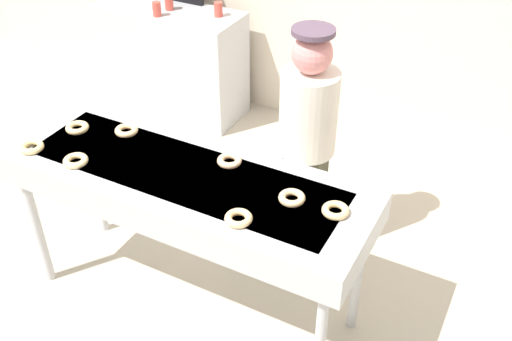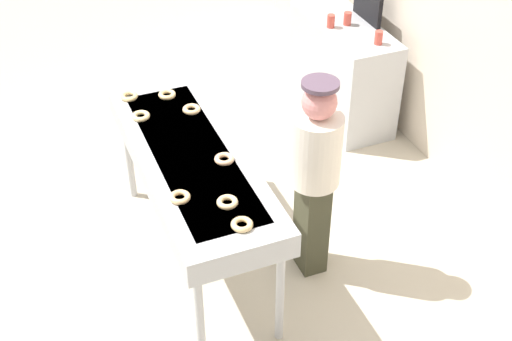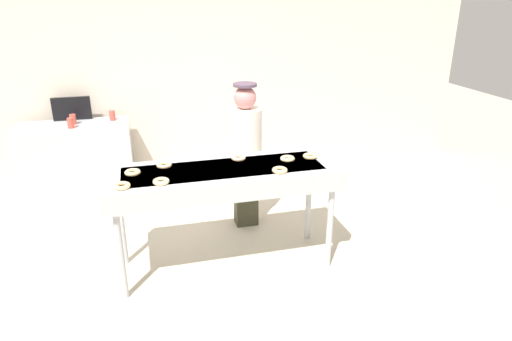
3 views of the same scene
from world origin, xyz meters
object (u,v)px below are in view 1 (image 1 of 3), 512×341
fryer_conveyor (185,186)px  plain_donut_2 (239,218)px  plain_donut_0 (77,128)px  plain_donut_3 (335,210)px  plain_donut_7 (229,161)px  prep_counter (172,60)px  plain_donut_5 (292,198)px  paper_cup_2 (218,9)px  plain_donut_6 (76,161)px  worker_baker (307,135)px  paper_cup_1 (169,3)px  paper_cup_0 (157,9)px  plain_donut_1 (126,130)px  plain_donut_4 (32,147)px

fryer_conveyor → plain_donut_2: plain_donut_2 is taller
plain_donut_0 → plain_donut_3: bearing=-0.2°
fryer_conveyor → plain_donut_0: 0.78m
plain_donut_7 → prep_counter: bearing=132.6°
plain_donut_3 → plain_donut_5: size_ratio=1.00×
prep_counter → paper_cup_2: paper_cup_2 is taller
plain_donut_0 → plain_donut_6: 0.34m
plain_donut_7 → paper_cup_2: (-1.17, 1.85, 0.01)m
plain_donut_3 → worker_baker: (-0.45, 0.70, -0.10)m
plain_donut_5 → plain_donut_7: (-0.43, 0.13, 0.00)m
paper_cup_1 → fryer_conveyor: bearing=-53.8°
plain_donut_5 → paper_cup_2: paper_cup_2 is taller
plain_donut_7 → paper_cup_2: 2.19m
paper_cup_1 → paper_cup_2: same height
plain_donut_5 → fryer_conveyor: bearing=-175.9°
worker_baker → paper_cup_1: 2.19m
paper_cup_0 → plain_donut_7: bearing=-44.9°
plain_donut_3 → worker_baker: size_ratio=0.08×
fryer_conveyor → plain_donut_1: bearing=161.7°
plain_donut_0 → worker_baker: worker_baker is taller
fryer_conveyor → plain_donut_2: bearing=-25.4°
plain_donut_0 → plain_donut_2: 1.25m
fryer_conveyor → plain_donut_0: size_ratio=15.37×
plain_donut_0 → paper_cup_2: bearing=96.4°
plain_donut_1 → plain_donut_3: size_ratio=1.00×
paper_cup_1 → paper_cup_2: (0.45, 0.07, 0.00)m
plain_donut_0 → paper_cup_2: paper_cup_2 is taller
plain_donut_3 → paper_cup_2: (-1.82, 1.98, 0.01)m
paper_cup_0 → paper_cup_2: size_ratio=1.00×
plain_donut_4 → plain_donut_6: 0.30m
plain_donut_3 → plain_donut_1: bearing=175.1°
fryer_conveyor → plain_donut_1: plain_donut_1 is taller
plain_donut_2 → plain_donut_3: (0.38, 0.27, 0.00)m
plain_donut_5 → plain_donut_6: 1.18m
plain_donut_4 → plain_donut_0: bearing=72.9°
prep_counter → plain_donut_2: bearing=-48.7°
plain_donut_6 → worker_baker: worker_baker is taller
plain_donut_4 → plain_donut_6: same height
plain_donut_2 → plain_donut_6: (-1.00, 0.01, 0.00)m
plain_donut_2 → worker_baker: 0.98m
plain_donut_0 → paper_cup_1: bearing=109.3°
plain_donut_1 → plain_donut_4: 0.52m
plain_donut_4 → paper_cup_2: 2.25m
plain_donut_6 → paper_cup_1: 2.34m
paper_cup_0 → paper_cup_2: (0.46, 0.23, 0.00)m
plain_donut_2 → plain_donut_1: bearing=158.2°
worker_baker → prep_counter: size_ratio=1.20×
plain_donut_0 → plain_donut_1: bearing=21.9°
plain_donut_5 → prep_counter: (-2.07, 1.92, -0.53)m
fryer_conveyor → plain_donut_6: (-0.55, -0.20, 0.11)m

